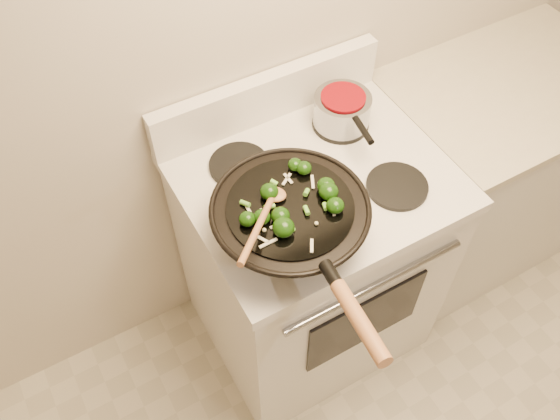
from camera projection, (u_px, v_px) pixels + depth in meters
stove at (310, 259)px, 2.10m from camera, size 0.78×0.67×1.08m
counter_unit at (483, 171)px, 2.38m from camera, size 0.85×0.62×0.91m
wok at (291, 221)px, 1.54m from camera, size 0.42×0.69×0.20m
stirfry at (295, 201)px, 1.49m from camera, size 0.27×0.28×0.05m
wooden_spoon at (265, 213)px, 1.45m from camera, size 0.24×0.24×0.09m
saucepan at (342, 110)px, 1.83m from camera, size 0.18×0.28×0.10m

